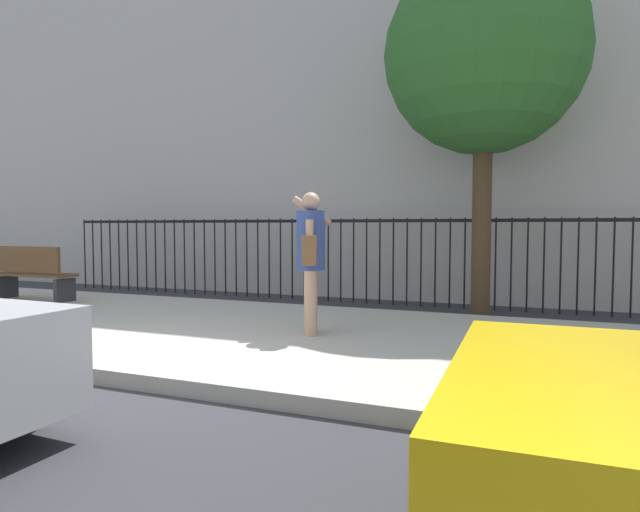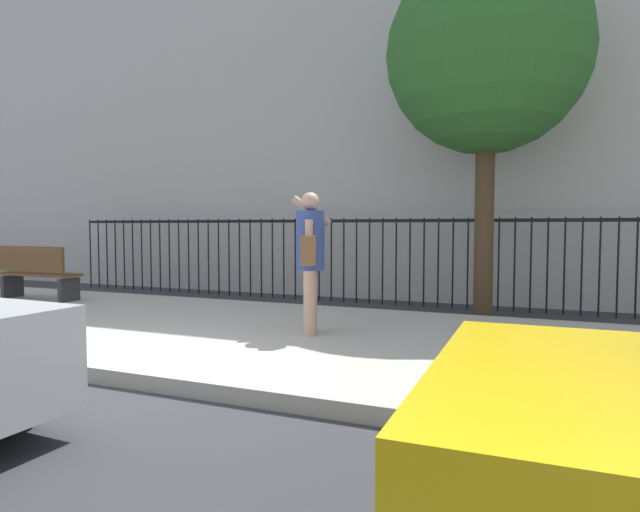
% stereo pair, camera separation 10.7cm
% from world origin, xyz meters
% --- Properties ---
extents(ground_plane, '(60.00, 60.00, 0.00)m').
position_xyz_m(ground_plane, '(0.00, 0.00, 0.00)').
color(ground_plane, '#333338').
extents(sidewalk, '(28.00, 4.40, 0.15)m').
position_xyz_m(sidewalk, '(0.00, 2.20, 0.07)').
color(sidewalk, '#B2ADA3').
rests_on(sidewalk, ground).
extents(building_facade, '(28.00, 4.00, 9.84)m').
position_xyz_m(building_facade, '(0.00, 8.50, 4.92)').
color(building_facade, '#BCB7B2').
rests_on(building_facade, ground).
extents(iron_fence, '(12.03, 0.04, 1.60)m').
position_xyz_m(iron_fence, '(0.00, 5.90, 1.02)').
color(iron_fence, black).
rests_on(iron_fence, ground).
extents(pedestrian_on_phone, '(0.53, 0.72, 1.71)m').
position_xyz_m(pedestrian_on_phone, '(1.33, 2.18, 1.14)').
color(pedestrian_on_phone, tan).
rests_on(pedestrian_on_phone, sidewalk).
extents(street_bench, '(1.60, 0.45, 0.95)m').
position_xyz_m(street_bench, '(-4.36, 3.07, 0.65)').
color(street_bench, brown).
rests_on(street_bench, sidewalk).
extents(street_tree_near, '(3.10, 3.10, 5.67)m').
position_xyz_m(street_tree_near, '(3.02, 5.09, 4.10)').
color(street_tree_near, '#4C3823').
rests_on(street_tree_near, ground).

